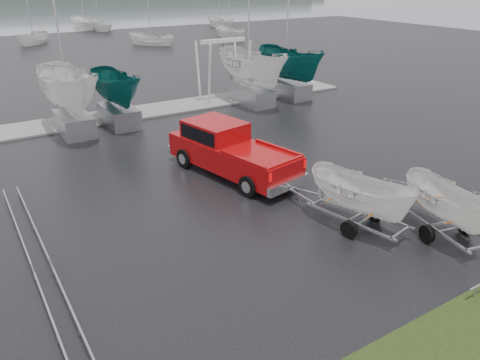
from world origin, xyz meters
TOP-DOWN VIEW (x-y plane):
  - ground_plane at (0.00, 0.00)m, footprint 120.00×120.00m
  - dock at (0.00, 13.00)m, footprint 30.00×3.00m
  - pickup_truck at (-0.46, 1.89)m, footprint 3.42×6.79m
  - trailer_hitched at (0.86, -4.75)m, footprint 1.90×3.76m
  - trailer_parked at (2.90, -6.65)m, footprint 1.94×3.77m
  - boat_hoist at (5.81, 13.00)m, footprint 3.30×2.18m
  - keelboat_0 at (-4.82, 11.00)m, footprint 2.56×3.20m
  - keelboat_1 at (-2.22, 11.20)m, footprint 2.07×3.20m
  - keelboat_2 at (6.85, 11.00)m, footprint 2.55×3.20m
  - keelboat_3 at (10.17, 11.30)m, footprint 2.41×3.20m
  - mast_rack_0 at (-9.00, 1.00)m, footprint 0.56×6.50m
  - mast_rack_1 at (-9.00, -5.00)m, footprint 0.56×6.50m
  - moored_boat_1 at (-0.18, 49.23)m, footprint 3.30×3.31m
  - moored_boat_2 at (11.76, 40.83)m, footprint 3.20×3.21m
  - moored_boat_3 at (28.93, 54.08)m, footprint 2.60×2.66m
  - moored_boat_5 at (9.58, 62.30)m, footprint 3.30×3.37m
  - moored_boat_6 at (10.98, 59.40)m, footprint 2.67×2.72m
  - moored_boat_7 at (23.41, 41.82)m, footprint 2.45×2.51m

SIDE VIEW (x-z plane):
  - ground_plane at x=0.00m, z-range 0.00..0.00m
  - moored_boat_5 at x=9.58m, z-range -5.91..5.92m
  - moored_boat_3 at x=28.93m, z-range -5.58..5.59m
  - moored_boat_6 at x=10.98m, z-range -5.55..5.56m
  - moored_boat_7 at x=23.41m, z-range -5.54..5.56m
  - moored_boat_1 at x=-0.18m, z-range -5.54..5.55m
  - moored_boat_2 at x=11.76m, z-range -5.49..5.50m
  - dock at x=0.00m, z-range -0.01..0.11m
  - mast_rack_0 at x=-9.00m, z-range 0.32..0.38m
  - mast_rack_1 at x=-9.00m, z-range 0.32..0.38m
  - pickup_truck at x=-0.46m, z-range 0.05..2.20m
  - trailer_parked at x=2.90m, z-range 0.20..4.44m
  - trailer_hitched at x=0.86m, z-range 0.20..4.72m
  - boat_hoist at x=5.81m, z-range 0.61..4.73m
  - keelboat_1 at x=-2.22m, z-range -0.07..6.53m
  - keelboat_3 at x=10.17m, z-range -1.46..9.13m
  - keelboat_2 at x=6.85m, z-range -1.30..9.42m
  - keelboat_0 at x=-4.82m, z-range -1.29..9.44m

